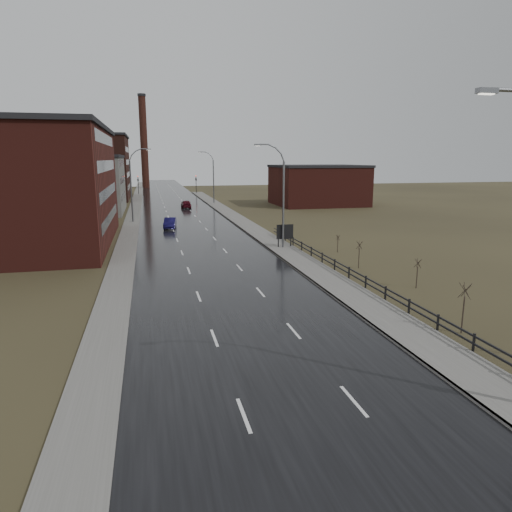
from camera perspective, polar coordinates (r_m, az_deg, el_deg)
ground at (r=16.16m, az=10.58°, el=-25.37°), size 320.00×320.00×0.00m
road at (r=72.51m, az=-8.82°, el=4.18°), size 14.00×300.00×0.06m
sidewalk_right at (r=49.68m, az=3.48°, el=0.79°), size 3.20×180.00×0.18m
curb_right at (r=49.27m, az=1.79°, el=0.71°), size 0.16×180.00×0.18m
sidewalk_left at (r=72.35m, az=-15.32°, el=3.90°), size 2.40×260.00×0.12m
warehouse_near at (r=58.80m, az=-28.80°, el=7.64°), size 22.44×28.56×13.50m
warehouse_mid at (r=90.62m, az=-21.41°, el=8.37°), size 16.32×20.40×10.50m
warehouse_far at (r=120.93m, az=-21.95°, el=10.24°), size 26.52×24.48×15.50m
building_right at (r=100.40m, az=7.73°, el=8.79°), size 18.36×16.32×8.50m
smokestack at (r=161.74m, az=-13.84°, el=13.74°), size 2.70×2.70×30.70m
streetlight_right_mid at (r=49.81m, az=3.12°, el=7.50°), size 3.36×0.28×11.35m
streetlight_left at (r=73.78m, az=-15.13°, el=8.58°), size 3.36×0.28×11.35m
streetlight_right_far at (r=102.68m, az=-5.50°, el=9.80°), size 3.36×0.28×11.35m
guardrail at (r=35.05m, az=14.06°, el=-3.30°), size 0.10×53.05×1.10m
shrub_c at (r=28.46m, az=24.53°, el=-5.81°), size 0.69×0.73×2.96m
shrub_d at (r=37.08m, az=19.51°, el=-1.97°), size 0.55×0.58×2.32m
shrub_e at (r=42.35m, az=12.76°, el=0.25°), size 0.59×0.63×2.51m
shrub_f at (r=49.40m, az=10.19°, el=1.60°), size 0.44×0.47×1.85m
billboard at (r=50.75m, az=3.63°, el=2.95°), size 1.91×0.17×2.67m
traffic_light_left at (r=131.77m, az=-14.55°, el=9.42°), size 0.58×2.73×5.30m
traffic_light_right at (r=132.43m, az=-7.52°, el=9.70°), size 0.58×2.73×5.30m
car_near at (r=66.51m, az=-10.70°, el=4.04°), size 2.14×4.67×1.48m
car_far at (r=93.65m, az=-8.74°, el=6.41°), size 1.93×4.74×1.61m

